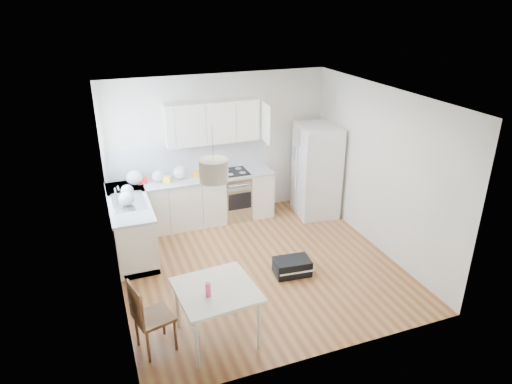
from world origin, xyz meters
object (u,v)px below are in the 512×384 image
at_px(refrigerator, 317,170).
at_px(dining_chair, 154,315).
at_px(dining_table, 216,294).
at_px(gym_bag, 292,267).

distance_m(refrigerator, dining_chair, 4.49).
bearing_deg(dining_table, refrigerator, 40.32).
height_order(refrigerator, gym_bag, refrigerator).
xyz_separation_m(refrigerator, dining_table, (-2.81, -2.79, -0.23)).
bearing_deg(gym_bag, refrigerator, 59.34).
height_order(refrigerator, dining_table, refrigerator).
bearing_deg(dining_table, gym_bag, 28.72).
xyz_separation_m(dining_table, gym_bag, (1.47, 0.96, -0.53)).
bearing_deg(refrigerator, gym_bag, -118.94).
bearing_deg(refrigerator, dining_table, -127.91).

